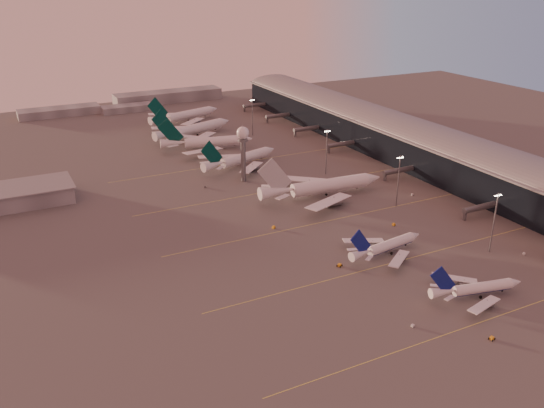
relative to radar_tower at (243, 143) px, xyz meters
name	(u,v)px	position (x,y,z in m)	size (l,w,h in m)	color
ground	(370,285)	(-5.00, -120.00, -20.95)	(700.00, 700.00, 0.00)	#4C4A4A
taxiway_markings	(351,215)	(25.00, -64.00, -20.94)	(180.00, 185.25, 0.02)	#EBE053
terminal	(410,142)	(102.88, -9.91, -10.43)	(57.00, 362.00, 23.04)	black
radar_tower	(243,143)	(0.00, 0.00, 0.00)	(6.40, 6.40, 31.10)	slate
mast_a	(494,220)	(53.00, -120.00, -7.21)	(3.60, 0.56, 25.00)	slate
mast_b	(398,179)	(50.00, -65.00, -7.21)	(3.60, 0.56, 25.00)	slate
mast_c	(327,150)	(45.00, -10.00, -7.21)	(3.60, 0.56, 25.00)	slate
mast_d	(252,115)	(43.00, 80.00, -7.21)	(3.60, 0.56, 25.00)	slate
distant_horizon	(138,101)	(-2.38, 205.14, -17.06)	(165.00, 37.50, 9.00)	slate
narrowbody_near	(476,290)	(22.32, -142.80, -18.12)	(35.31, 27.89, 13.97)	white
narrowbody_mid	(386,247)	(14.76, -103.00, -17.93)	(38.00, 30.14, 14.90)	white
widebody_white	(322,189)	(25.05, -38.68, -16.86)	(67.12, 53.63, 23.60)	white
greentail_a	(241,161)	(8.55, 22.91, -17.46)	(52.70, 41.92, 19.77)	white
greentail_b	(207,144)	(3.62, 62.33, -17.21)	(57.46, 45.90, 21.18)	white
greentail_c	(194,131)	(6.22, 94.12, -16.85)	(61.38, 48.75, 23.19)	white
greentail_d	(185,117)	(14.43, 135.12, -17.01)	(59.51, 47.32, 22.33)	white
gsv_truck_a	(413,324)	(-8.18, -147.12, -19.99)	(4.90, 2.66, 1.87)	silver
gsv_tug_near	(492,338)	(8.46, -163.42, -20.43)	(2.83, 3.90, 1.01)	orange
gsv_catering_a	(525,251)	(63.26, -128.11, -19.20)	(4.56, 2.69, 3.50)	silver
gsv_tug_mid	(339,265)	(-7.13, -103.32, -20.39)	(3.77, 4.42, 1.09)	orange
gsv_truck_b	(395,223)	(35.29, -82.54, -19.79)	(5.72, 2.35, 2.27)	orange
gsv_truck_c	(274,226)	(-13.09, -61.12, -19.70)	(6.41, 3.78, 2.44)	orange
gsv_catering_b	(413,192)	(66.12, -57.52, -19.14)	(4.70, 2.76, 3.62)	silver
gsv_tug_far	(270,184)	(9.87, -11.11, -20.47)	(2.29, 3.44, 0.93)	silver
gsv_truck_d	(205,185)	(-21.77, 0.14, -19.81)	(3.72, 5.90, 2.24)	#515356
gsv_tug_hangar	(265,154)	(30.96, 37.63, -20.50)	(3.54, 2.92, 0.87)	orange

